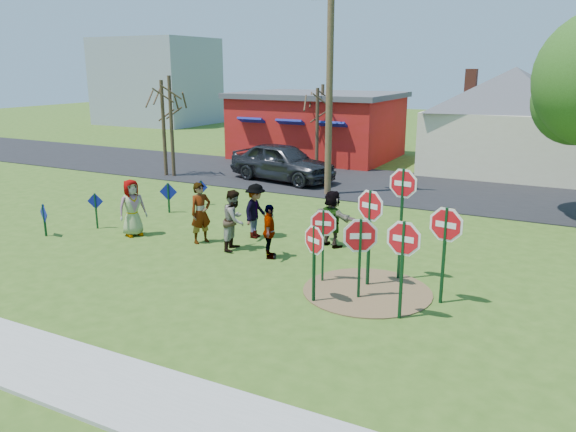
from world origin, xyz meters
name	(u,v)px	position (x,y,z in m)	size (l,w,h in m)	color
ground	(236,253)	(0.00, 0.00, 0.00)	(120.00, 120.00, 0.00)	#345418
sidewalk	(31,360)	(0.00, -7.20, 0.04)	(22.00, 1.80, 0.08)	#9E9E99
road	(366,184)	(0.00, 11.50, 0.02)	(120.00, 7.50, 0.04)	black
dirt_patch	(367,291)	(4.50, -1.00, 0.01)	(3.20, 3.20, 0.03)	brown
red_building	(318,125)	(-5.50, 17.99, 1.97)	(9.40, 7.69, 3.90)	#A41A10
cream_house	(511,116)	(5.50, 18.00, 2.92)	(9.40, 9.40, 6.50)	beige
distant_building	(157,81)	(-28.00, 30.00, 4.00)	(10.00, 8.00, 8.00)	#8C939E
stop_sign_a	(314,247)	(3.58, -2.18, 1.37)	(0.84, 0.43, 2.00)	#0F371B
stop_sign_b	(403,196)	(4.94, 0.18, 2.26)	(1.02, 0.16, 3.08)	#0F371B
stop_sign_c	(370,216)	(4.36, -0.60, 1.84)	(1.02, 0.36, 2.64)	#0F371B
stop_sign_d	(446,232)	(6.27, -0.84, 1.75)	(1.09, 0.21, 2.48)	#0F371B
stop_sign_e	(360,242)	(4.44, -1.47, 1.43)	(1.00, 0.55, 2.14)	#0F371B
stop_sign_f	(403,246)	(5.65, -2.11, 1.69)	(1.06, 0.11, 2.38)	#0F371B
stop_sign_g	(323,230)	(3.23, -0.89, 1.41)	(0.91, 0.21, 2.04)	#0F371B
blue_diamond_a	(44,217)	(-6.52, -1.39, 0.66)	(0.62, 0.26, 1.09)	#0F371B
blue_diamond_b	(96,206)	(-5.69, 0.06, 0.78)	(0.54, 0.21, 1.25)	#0F371B
blue_diamond_c	(168,195)	(-4.87, 2.92, 0.70)	(0.68, 0.22, 1.17)	#0F371B
blue_diamond_d	(201,190)	(-4.49, 4.50, 0.62)	(0.56, 0.12, 1.02)	#0F371B
person_a	(132,208)	(-4.00, 0.01, 0.94)	(0.92, 0.60, 1.88)	#3E4292
person_b	(201,213)	(-1.54, 0.41, 0.97)	(0.71, 0.46, 1.94)	#207775
person_c	(234,220)	(-0.23, 0.32, 0.93)	(0.90, 0.70, 1.85)	brown
person_d	(255,211)	(-0.29, 1.68, 0.89)	(1.15, 0.66, 1.78)	#36363C
person_e	(269,232)	(1.10, 0.10, 0.80)	(0.94, 0.39, 1.61)	#4B2C53
person_f	(332,219)	(2.28, 1.97, 0.89)	(1.65, 0.52, 1.77)	#1F5935
suv	(282,162)	(-3.86, 10.26, 0.95)	(2.16, 5.37, 1.83)	#2A292E
utility_pole	(330,81)	(-0.72, 8.56, 4.83)	(2.21, 0.64, 9.18)	#4C3823
bare_tree_west	(163,115)	(-9.80, 8.77, 3.09)	(1.80, 1.80, 4.78)	#382819
bare_tree_east	(317,118)	(-3.65, 13.83, 2.81)	(1.80, 1.80, 4.34)	#382819
bare_tree_mid	(171,112)	(-9.35, 8.83, 3.23)	(1.80, 1.80, 4.99)	#382819
bare_tree_extra	(322,114)	(-3.86, 14.95, 2.90)	(1.80, 1.80, 4.49)	#382819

